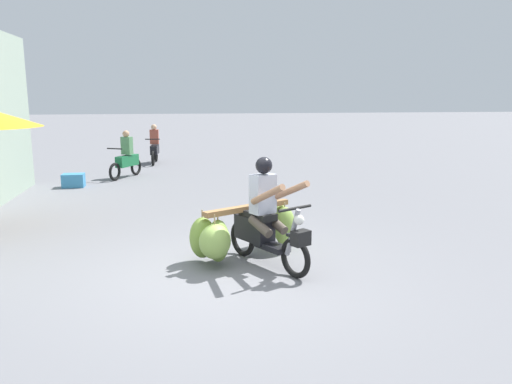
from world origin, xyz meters
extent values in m
plane|color=slate|center=(0.00, 0.00, 0.00)|extent=(120.00, 120.00, 0.00)
torus|color=black|center=(0.90, -0.17, 0.28)|extent=(0.34, 0.53, 0.56)
torus|color=black|center=(0.33, 0.88, 0.28)|extent=(0.34, 0.53, 0.56)
cube|color=black|center=(0.66, 0.27, 0.32)|extent=(0.48, 0.61, 0.08)
cube|color=black|center=(0.47, 0.62, 0.50)|extent=(0.55, 0.70, 0.36)
cube|color=black|center=(0.51, 0.55, 0.72)|extent=(0.52, 0.65, 0.10)
cylinder|color=gray|center=(0.88, -0.12, 0.62)|extent=(0.20, 0.28, 0.69)
cylinder|color=black|center=(0.89, -0.15, 0.96)|extent=(0.51, 0.30, 0.04)
sphere|color=silver|center=(0.93, -0.22, 0.82)|extent=(0.14, 0.14, 0.14)
cube|color=black|center=(0.95, -0.26, 0.58)|extent=(0.29, 0.26, 0.20)
cube|color=black|center=(0.90, -0.17, 0.58)|extent=(0.22, 0.29, 0.04)
cube|color=olive|center=(0.40, 0.75, 0.78)|extent=(1.36, 0.81, 0.08)
cube|color=olive|center=(0.31, 0.91, 0.75)|extent=(1.22, 0.72, 0.06)
ellipsoid|color=olive|center=(-0.29, 0.70, 0.37)|extent=(0.47, 0.45, 0.61)
cylinder|color=#998459|center=(-0.29, 0.70, 0.72)|extent=(0.02, 0.02, 0.14)
ellipsoid|color=#80A343|center=(0.97, 1.18, 0.44)|extent=(0.59, 0.59, 0.54)
cylinder|color=#998459|center=(0.97, 1.18, 0.74)|extent=(0.02, 0.02, 0.10)
ellipsoid|color=#8EB150|center=(-0.13, 0.37, 0.40)|extent=(0.64, 0.64, 0.50)
cylinder|color=#998459|center=(-0.13, 0.37, 0.70)|extent=(0.02, 0.02, 0.17)
ellipsoid|color=#83A746|center=(-0.07, 0.52, 0.36)|extent=(0.39, 0.36, 0.62)
cylinder|color=#998459|center=(-0.07, 0.52, 0.72)|extent=(0.02, 0.02, 0.14)
ellipsoid|color=#81A544|center=(1.01, 0.99, 0.41)|extent=(0.42, 0.40, 0.62)
cylinder|color=#998459|center=(1.01, 0.99, 0.74)|extent=(0.02, 0.02, 0.10)
ellipsoid|color=#80A443|center=(0.82, 1.30, 0.41)|extent=(0.52, 0.50, 0.54)
cylinder|color=#998459|center=(0.82, 1.30, 0.72)|extent=(0.02, 0.02, 0.14)
cube|color=#B2B7C6|center=(0.57, 0.45, 1.05)|extent=(0.40, 0.36, 0.56)
sphere|color=black|center=(0.58, 0.43, 1.46)|extent=(0.24, 0.24, 0.24)
cylinder|color=#9E7051|center=(0.90, 0.24, 1.11)|extent=(0.47, 0.65, 0.39)
cylinder|color=#9E7051|center=(0.56, 0.05, 1.11)|extent=(0.38, 0.69, 0.39)
cylinder|color=#4C4238|center=(0.75, 0.41, 0.62)|extent=(0.32, 0.45, 0.27)
cylinder|color=#4C4238|center=(0.50, 0.27, 0.62)|extent=(0.32, 0.45, 0.27)
torus|color=black|center=(-1.41, 11.26, 0.26)|extent=(0.11, 0.52, 0.52)
torus|color=black|center=(-1.33, 12.36, 0.26)|extent=(0.11, 0.52, 0.52)
cube|color=black|center=(-1.36, 11.91, 0.50)|extent=(0.30, 0.91, 0.32)
cylinder|color=black|center=(-1.40, 11.31, 0.92)|extent=(0.50, 0.07, 0.04)
cube|color=#994738|center=(-1.36, 11.93, 0.95)|extent=(0.31, 0.22, 0.52)
sphere|color=tan|center=(-1.36, 11.91, 1.30)|extent=(0.20, 0.20, 0.20)
torus|color=black|center=(-2.37, 8.27, 0.26)|extent=(0.32, 0.49, 0.52)
torus|color=black|center=(-1.85, 9.23, 0.26)|extent=(0.32, 0.49, 0.52)
cube|color=#196638|center=(-2.06, 8.84, 0.50)|extent=(0.64, 0.91, 0.32)
cylinder|color=black|center=(-2.35, 8.31, 0.92)|extent=(0.46, 0.27, 0.04)
cube|color=#4C7F51|center=(-2.05, 8.86, 0.95)|extent=(0.36, 0.32, 0.52)
sphere|color=tan|center=(-2.06, 8.84, 1.30)|extent=(0.20, 0.20, 0.20)
cube|color=teal|center=(-3.35, 7.40, 0.18)|extent=(0.56, 0.40, 0.36)
camera|label=1|loc=(-0.65, -6.47, 2.44)|focal=35.32mm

